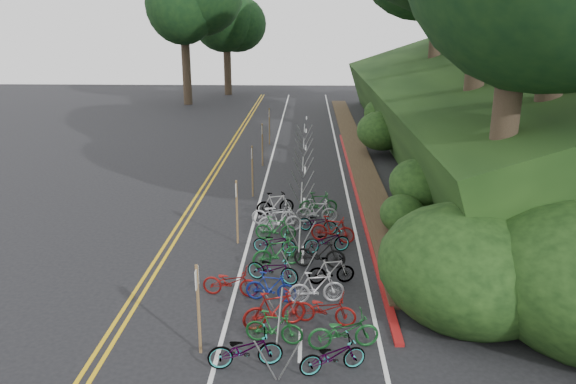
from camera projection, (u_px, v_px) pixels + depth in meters
name	position (u px, v px, depth m)	size (l,w,h in m)	color
ground	(197.00, 306.00, 16.74)	(120.00, 120.00, 0.00)	black
road_markings	(252.00, 202.00, 26.37)	(7.47, 80.00, 0.01)	gold
red_curb	(356.00, 190.00, 28.00)	(0.25, 28.00, 0.10)	maroon
embankment	(469.00, 118.00, 33.74)	(14.30, 48.14, 9.11)	black
bike_rack_front	(280.00, 323.00, 14.30)	(1.10, 2.79, 1.08)	gray
bike_racks_rest	(303.00, 169.00, 28.81)	(1.14, 23.00, 1.17)	gray
signpost_near	(198.00, 303.00, 14.00)	(0.08, 0.40, 2.45)	brown
signposts_rest	(258.00, 154.00, 29.68)	(0.08, 18.40, 2.50)	brown
bike_front	(230.00, 282.00, 17.27)	(1.77, 0.62, 0.93)	maroon
bike_valet	(299.00, 257.00, 19.01)	(3.43, 13.35, 1.10)	slate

